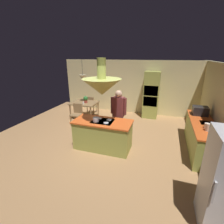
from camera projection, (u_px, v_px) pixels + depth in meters
ground at (105, 144)px, 5.36m from camera, size 8.16×8.16×0.00m
wall_back at (129, 87)px, 8.04m from camera, size 6.80×0.10×2.55m
kitchen_island at (103, 134)px, 5.04m from camera, size 1.75×0.82×0.92m
counter_run_right at (201, 136)px, 4.91m from camera, size 0.73×2.36×0.90m
oven_tower at (151, 95)px, 7.43m from camera, size 0.66×0.62×2.10m
dining_table at (84, 104)px, 7.35m from camera, size 1.11×0.93×0.76m
person_at_island at (118, 112)px, 5.38m from camera, size 0.53×0.23×1.72m
range_hood at (102, 86)px, 4.54m from camera, size 1.10×1.10×1.00m
pendant_light_over_table at (83, 77)px, 6.96m from camera, size 0.32×0.32×0.82m
chair_facing_island at (77, 113)px, 6.79m from camera, size 0.40×0.40×0.87m
chair_by_back_wall at (91, 104)px, 8.02m from camera, size 0.40×0.40×0.87m
potted_plant_on_table at (86, 99)px, 7.22m from camera, size 0.20×0.20×0.30m
cup_on_table at (83, 103)px, 7.07m from camera, size 0.07×0.07×0.09m
canister_flour at (208, 127)px, 4.22m from camera, size 0.13×0.13×0.20m
canister_sugar at (207, 126)px, 4.39m from camera, size 0.12×0.12×0.14m
microwave_on_counter at (200, 111)px, 5.35m from camera, size 0.46×0.36×0.28m
cooking_pot_on_cooktop at (96, 119)px, 4.79m from camera, size 0.18×0.18×0.12m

